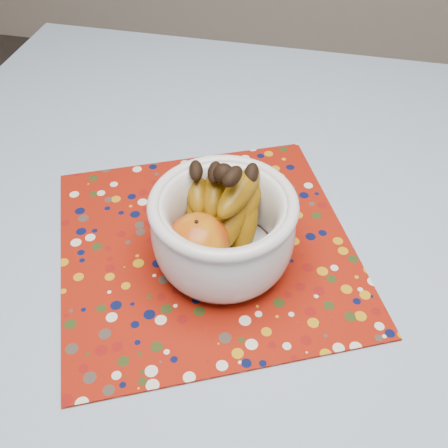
# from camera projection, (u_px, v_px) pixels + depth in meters

# --- Properties ---
(table) EXTENTS (1.20, 1.20, 0.75)m
(table) POSITION_uv_depth(u_px,v_px,m) (271.00, 314.00, 0.77)
(table) COLOR brown
(table) RESTS_ON ground
(tablecloth) EXTENTS (1.32, 1.32, 0.01)m
(tablecloth) POSITION_uv_depth(u_px,v_px,m) (275.00, 279.00, 0.71)
(tablecloth) COLOR slate
(tablecloth) RESTS_ON table
(placemat) EXTENTS (0.54, 0.54, 0.00)m
(placemat) POSITION_uv_depth(u_px,v_px,m) (207.00, 246.00, 0.75)
(placemat) COLOR maroon
(placemat) RESTS_ON tablecloth
(fruit_bowl) EXTENTS (0.19, 0.20, 0.15)m
(fruit_bowl) POSITION_uv_depth(u_px,v_px,m) (221.00, 221.00, 0.68)
(fruit_bowl) COLOR silver
(fruit_bowl) RESTS_ON placemat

